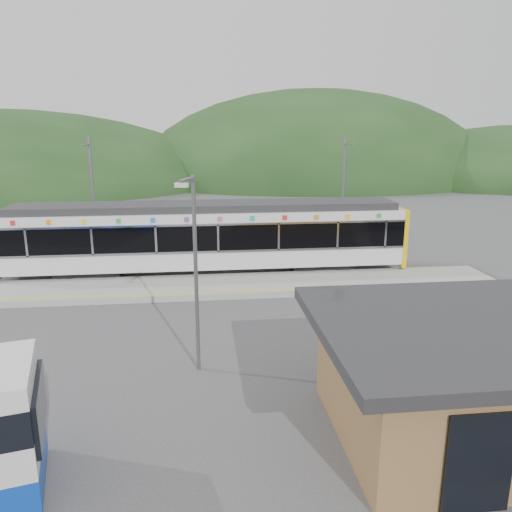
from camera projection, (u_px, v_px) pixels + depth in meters
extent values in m
plane|color=#4C4C4F|center=(233.00, 313.00, 20.64)|extent=(120.00, 120.00, 0.00)
ellipsoid|color=#1E3D19|center=(0.00, 185.00, 67.57)|extent=(60.00, 45.00, 20.00)
ellipsoid|color=#1E3D19|center=(315.00, 180.00, 74.38)|extent=(52.00, 39.00, 26.00)
cube|color=#9E9E99|center=(228.00, 286.00, 23.77)|extent=(26.00, 3.20, 0.30)
cube|color=yellow|center=(230.00, 291.00, 22.49)|extent=(26.00, 0.10, 0.01)
cube|color=black|center=(91.00, 272.00, 25.57)|extent=(3.20, 2.20, 0.56)
cube|color=black|center=(320.00, 265.00, 26.90)|extent=(3.20, 2.20, 0.56)
cube|color=silver|center=(208.00, 254.00, 26.05)|extent=(20.00, 2.90, 0.92)
cube|color=black|center=(207.00, 232.00, 25.76)|extent=(20.00, 2.96, 1.45)
cube|color=silver|center=(208.00, 252.00, 24.48)|extent=(20.00, 0.05, 0.10)
cube|color=silver|center=(208.00, 225.00, 24.15)|extent=(20.00, 0.05, 0.10)
cube|color=silver|center=(207.00, 214.00, 25.52)|extent=(20.00, 2.90, 0.45)
cube|color=#2D2D30|center=(207.00, 206.00, 25.42)|extent=(19.40, 2.50, 0.36)
cube|color=yellow|center=(395.00, 234.00, 26.96)|extent=(0.24, 2.92, 3.00)
cube|color=black|center=(3.00, 243.00, 24.72)|extent=(0.20, 2.92, 3.00)
cube|color=silver|center=(26.00, 243.00, 23.37)|extent=(0.10, 0.05, 1.35)
cube|color=silver|center=(92.00, 241.00, 23.71)|extent=(0.10, 0.05, 1.35)
cube|color=silver|center=(156.00, 240.00, 24.04)|extent=(0.10, 0.05, 1.35)
cube|color=silver|center=(218.00, 238.00, 24.37)|extent=(0.10, 0.05, 1.35)
cube|color=silver|center=(279.00, 237.00, 24.70)|extent=(0.10, 0.05, 1.35)
cube|color=silver|center=(338.00, 235.00, 25.04)|extent=(0.10, 0.05, 1.35)
cube|color=silver|center=(386.00, 234.00, 25.32)|extent=(0.10, 0.05, 1.35)
cube|color=red|center=(13.00, 223.00, 23.09)|extent=(0.22, 0.04, 0.22)
cube|color=orange|center=(48.00, 222.00, 23.27)|extent=(0.22, 0.04, 0.22)
cube|color=yellow|center=(84.00, 222.00, 23.44)|extent=(0.22, 0.04, 0.22)
cube|color=green|center=(119.00, 221.00, 23.62)|extent=(0.22, 0.04, 0.22)
cube|color=blue|center=(153.00, 220.00, 23.80)|extent=(0.22, 0.04, 0.22)
cube|color=purple|center=(187.00, 220.00, 23.98)|extent=(0.22, 0.04, 0.22)
cube|color=#E54C8C|center=(220.00, 219.00, 24.15)|extent=(0.22, 0.04, 0.22)
cube|color=#19A5A5|center=(253.00, 218.00, 24.33)|extent=(0.22, 0.04, 0.22)
cube|color=red|center=(285.00, 218.00, 24.51)|extent=(0.22, 0.04, 0.22)
cube|color=orange|center=(317.00, 217.00, 24.69)|extent=(0.22, 0.04, 0.22)
cube|color=yellow|center=(348.00, 216.00, 24.87)|extent=(0.22, 0.04, 0.22)
cube|color=green|center=(379.00, 216.00, 25.04)|extent=(0.22, 0.04, 0.22)
cylinder|color=slate|center=(94.00, 203.00, 27.27)|extent=(0.18, 0.18, 7.00)
cube|color=slate|center=(86.00, 145.00, 25.73)|extent=(0.08, 1.80, 0.08)
cylinder|color=slate|center=(343.00, 199.00, 28.82)|extent=(0.18, 0.18, 7.00)
cube|color=slate|center=(349.00, 144.00, 27.28)|extent=(0.08, 1.80, 0.08)
cube|color=olive|center=(500.00, 382.00, 12.31)|extent=(8.00, 5.00, 2.70)
cube|color=#2D2D30|center=(508.00, 326.00, 11.93)|extent=(9.20, 6.20, 0.30)
cube|color=black|center=(479.00, 464.00, 9.69)|extent=(1.40, 0.08, 2.20)
cylinder|color=slate|center=(196.00, 277.00, 15.12)|extent=(0.12, 0.12, 6.13)
cube|color=slate|center=(193.00, 180.00, 13.94)|extent=(0.45, 1.00, 0.12)
cube|color=silver|center=(193.00, 185.00, 13.52)|extent=(0.39, 0.29, 0.12)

